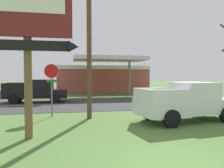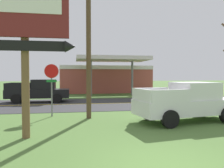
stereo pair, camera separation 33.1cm
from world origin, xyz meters
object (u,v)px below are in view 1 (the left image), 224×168
stop_sign (52,81)px  pickup_white_parked_on_lawn (188,102)px  motel_sign (28,18)px  car_grey_near_lane (191,91)px  utility_pole (89,36)px  gas_station (102,78)px  pickup_black_on_road (37,91)px

stop_sign → pickup_white_parked_on_lawn: stop_sign is taller
motel_sign → car_grey_near_lane: size_ratio=1.53×
utility_pole → gas_station: bearing=79.5°
stop_sign → pickup_black_on_road: size_ratio=0.57×
gas_station → pickup_black_on_road: 13.01m
pickup_white_parked_on_lawn → stop_sign: bearing=159.9°
pickup_black_on_road → car_grey_near_lane: size_ratio=1.24×
utility_pole → gas_station: utility_pole is taller
gas_station → motel_sign: bearing=-104.9°
motel_sign → stop_sign: motel_sign is taller
motel_sign → pickup_black_on_road: (-1.26, 11.65, -3.38)m
motel_sign → utility_pole: (2.47, 3.58, 0.03)m
gas_station → pickup_black_on_road: (-7.23, -10.78, -0.98)m
gas_station → pickup_white_parked_on_lawn: size_ratio=2.20×
utility_pole → pickup_white_parked_on_lawn: bearing=-18.6°
gas_station → pickup_black_on_road: size_ratio=2.31×
utility_pole → pickup_black_on_road: (-3.74, 8.07, -3.41)m
pickup_black_on_road → gas_station: bearing=56.2°
motel_sign → gas_station: motel_sign is taller
pickup_white_parked_on_lawn → motel_sign: bearing=-165.1°
gas_station → pickup_white_parked_on_lawn: 20.55m
pickup_black_on_road → car_grey_near_lane: pickup_black_on_road is taller
motel_sign → gas_station: 23.34m
utility_pole → car_grey_near_lane: bearing=37.1°
stop_sign → pickup_white_parked_on_lawn: (6.86, -2.51, -1.06)m
utility_pole → pickup_black_on_road: utility_pole is taller
pickup_white_parked_on_lawn → car_grey_near_lane: bearing=59.0°
motel_sign → pickup_black_on_road: 12.20m
pickup_white_parked_on_lawn → car_grey_near_lane: 11.32m
utility_pole → pickup_black_on_road: 9.53m
utility_pole → pickup_black_on_road: size_ratio=1.57×
stop_sign → pickup_black_on_road: (-1.72, 7.19, -1.06)m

